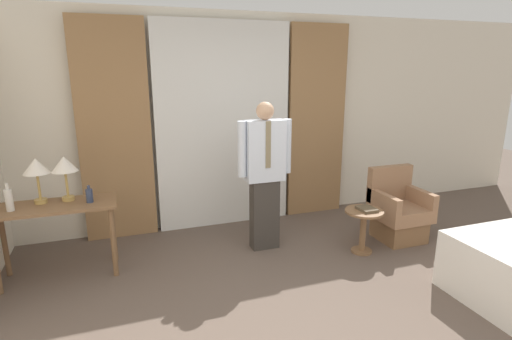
{
  "coord_description": "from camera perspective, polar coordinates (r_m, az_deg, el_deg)",
  "views": [
    {
      "loc": [
        -1.28,
        -2.31,
        2.03
      ],
      "look_at": [
        0.07,
        1.53,
        0.97
      ],
      "focal_mm": 28.0,
      "sensor_mm": 36.0,
      "label": 1
    }
  ],
  "objects": [
    {
      "name": "bottle_near_edge",
      "position": [
        4.28,
        -31.81,
        -3.61
      ],
      "size": [
        0.07,
        0.07,
        0.26
      ],
      "color": "silver",
      "rests_on": "desk"
    },
    {
      "name": "bottle_by_lamp",
      "position": [
        4.21,
        -22.71,
        -3.36
      ],
      "size": [
        0.07,
        0.07,
        0.17
      ],
      "color": "#2D3851",
      "rests_on": "desk"
    },
    {
      "name": "curtain_drape_left",
      "position": [
        4.93,
        -19.52,
        5.07
      ],
      "size": [
        0.82,
        0.06,
        2.58
      ],
      "color": "#997047",
      "rests_on": "ground_plane"
    },
    {
      "name": "table_lamp_right",
      "position": [
        4.29,
        -25.68,
        0.49
      ],
      "size": [
        0.24,
        0.24,
        0.44
      ],
      "color": "tan",
      "rests_on": "desk"
    },
    {
      "name": "curtain_sheer_center",
      "position": [
        5.09,
        -4.57,
        6.14
      ],
      "size": [
        1.72,
        0.06,
        2.58
      ],
      "color": "white",
      "rests_on": "ground_plane"
    },
    {
      "name": "side_table",
      "position": [
        4.63,
        15.09,
        -7.42
      ],
      "size": [
        0.42,
        0.42,
        0.5
      ],
      "color": "brown",
      "rests_on": "ground_plane"
    },
    {
      "name": "curtain_drape_right",
      "position": [
        5.57,
        8.66,
        6.74
      ],
      "size": [
        0.82,
        0.06,
        2.58
      ],
      "color": "#997047",
      "rests_on": "ground_plane"
    },
    {
      "name": "table_lamp_left",
      "position": [
        4.32,
        -28.9,
        0.21
      ],
      "size": [
        0.24,
        0.24,
        0.44
      ],
      "color": "tan",
      "rests_on": "desk"
    },
    {
      "name": "person",
      "position": [
        4.41,
        1.26,
        -0.17
      ],
      "size": [
        0.62,
        0.21,
        1.67
      ],
      "color": "#38332D",
      "rests_on": "ground_plane"
    },
    {
      "name": "wall_back",
      "position": [
        5.21,
        -4.96,
        6.98
      ],
      "size": [
        10.0,
        0.06,
        2.7
      ],
      "color": "silver",
      "rests_on": "ground_plane"
    },
    {
      "name": "book",
      "position": [
        4.57,
        15.55,
        -5.39
      ],
      "size": [
        0.17,
        0.21,
        0.03
      ],
      "color": "brown",
      "rests_on": "side_table"
    },
    {
      "name": "armchair",
      "position": [
        5.12,
        19.63,
        -5.77
      ],
      "size": [
        0.59,
        0.57,
        0.86
      ],
      "color": "brown",
      "rests_on": "ground_plane"
    },
    {
      "name": "desk",
      "position": [
        4.34,
        -26.73,
        -6.07
      ],
      "size": [
        1.13,
        0.48,
        0.75
      ],
      "color": "brown",
      "rests_on": "ground_plane"
    }
  ]
}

